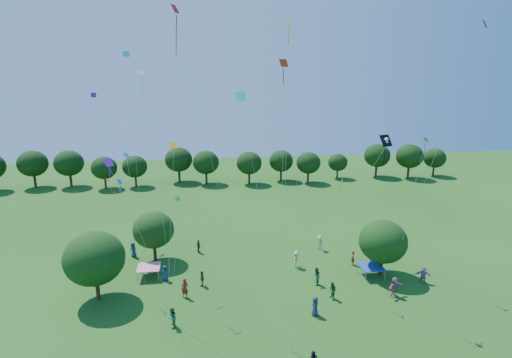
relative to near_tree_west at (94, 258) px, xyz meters
The scene contains 39 objects.
near_tree_west is the anchor object (origin of this frame).
near_tree_north 8.40m from the near_tree_west, 59.75° to the left, with size 4.36×4.36×5.55m.
near_tree_east 27.02m from the near_tree_west, ahead, with size 4.70×4.70×5.72m.
treeline 41.74m from the near_tree_west, 72.85° to the left, with size 88.01×8.77×6.77m.
tent_red_stripe 6.13m from the near_tree_west, 42.07° to the left, with size 2.20×2.20×1.10m.
tent_blue 26.10m from the near_tree_west, ahead, with size 2.20×2.20×1.10m.
crowd_person_0 6.99m from the near_tree_west, 24.61° to the left, with size 0.78×0.42×1.58m, color navy.
crowd_person_1 8.30m from the near_tree_west, ahead, with size 0.69×0.45×1.86m, color maroon.
crowd_person_2 21.14m from the near_tree_west, ahead, with size 0.81×0.44×1.65m, color #275323.
crowd_person_3 24.11m from the near_tree_west, 18.37° to the left, with size 1.15×0.52×1.77m, color #B0AB8C.
crowd_person_4 9.81m from the near_tree_west, ahead, with size 0.92×0.42×1.58m, color #423835.
crowd_person_5 26.80m from the near_tree_west, ahead, with size 1.73×0.62×1.86m, color #8F5377.
crowd_person_6 19.44m from the near_tree_west, 15.52° to the right, with size 0.84×0.45×1.70m, color navy.
crowd_person_7 27.60m from the near_tree_west, ahead, with size 0.68×0.44×1.82m, color maroon.
crowd_person_8 9.12m from the near_tree_west, 37.24° to the right, with size 0.85×0.46×1.71m, color #29613B.
crowd_person_9 19.59m from the near_tree_west, 10.88° to the left, with size 1.18×0.53×1.80m, color #A5A284.
crowd_person_10 12.82m from the near_tree_west, 44.30° to the left, with size 0.91×0.41×1.55m, color #453C37.
crowd_person_11 30.58m from the near_tree_west, ahead, with size 1.55×0.55×1.66m, color #AC64A2.
crowd_person_12 9.31m from the near_tree_west, 78.60° to the left, with size 0.83×0.45×1.68m, color navy.
crowd_person_13 25.45m from the near_tree_west, ahead, with size 0.59×0.38×1.59m, color maroon.
crowd_person_14 20.25m from the near_tree_west, ahead, with size 0.87×0.47×1.77m, color #225132.
pirate_kite 26.26m from the near_tree_west, ahead, with size 7.42×0.90×13.53m.
red_high_kite 18.50m from the near_tree_west, ahead, with size 5.23×3.14×23.50m.
small_kite_0 32.42m from the near_tree_west, ahead, with size 2.26×6.53×21.89m.
small_kite_1 11.19m from the near_tree_west, 28.01° to the right, with size 1.40×1.30×13.23m.
small_kite_2 22.57m from the near_tree_west, ahead, with size 2.18×1.84×9.87m.
small_kite_3 30.26m from the near_tree_west, ahead, with size 2.25×0.44×12.70m.
small_kite_4 13.60m from the near_tree_west, 84.37° to the left, with size 2.55×7.06×9.52m.
small_kite_5 11.04m from the near_tree_west, 58.48° to the right, with size 3.75×3.19×12.83m.
small_kite_6 12.94m from the near_tree_west, 22.05° to the left, with size 2.10×2.18×18.62m.
small_kite_7 15.02m from the near_tree_west, 67.32° to the left, with size 0.72×0.57×20.42m.
small_kite_8 11.07m from the near_tree_west, 89.88° to the left, with size 4.74×5.64×6.84m.
small_kite_9 20.40m from the near_tree_west, 19.94° to the right, with size 1.02×2.90×19.16m.
small_kite_10 20.51m from the near_tree_west, 17.13° to the right, with size 0.53×2.25×21.90m.
small_kite_11 10.14m from the near_tree_west, 35.29° to the right, with size 1.15×1.21×9.59m.
small_kite_12 5.60m from the near_tree_west, 26.51° to the left, with size 2.01×1.89×9.29m.
small_kite_13 10.37m from the near_tree_west, 76.98° to the left, with size 3.49×2.55×16.68m.
small_kite_14 22.23m from the near_tree_west, 23.28° to the left, with size 2.93×0.61×13.25m.
small_kite_15 17.82m from the near_tree_west, 22.64° to the right, with size 3.63×2.93×16.98m.
Camera 1 is at (-4.45, -18.14, 19.15)m, focal length 28.00 mm.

